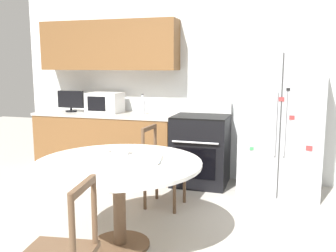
{
  "coord_description": "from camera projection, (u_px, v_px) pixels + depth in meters",
  "views": [
    {
      "loc": [
        1.14,
        -2.49,
        1.57
      ],
      "look_at": [
        0.06,
        1.15,
        0.95
      ],
      "focal_mm": 40.0,
      "sensor_mm": 36.0,
      "label": 1
    }
  ],
  "objects": [
    {
      "name": "countertop_tv",
      "position": [
        71.0,
        100.0,
        5.39
      ],
      "size": [
        0.4,
        0.16,
        0.31
      ],
      "color": "black",
      "rests_on": "kitchen_counter"
    },
    {
      "name": "mail_stack",
      "position": [
        148.0,
        159.0,
        3.19
      ],
      "size": [
        0.28,
        0.34,
        0.02
      ],
      "color": "white",
      "rests_on": "dining_table"
    },
    {
      "name": "refrigerator",
      "position": [
        280.0,
        123.0,
        4.56
      ],
      "size": [
        0.95,
        0.74,
        1.74
      ],
      "color": "#B2B5BA",
      "rests_on": "ground_plane"
    },
    {
      "name": "dining_chair_far",
      "position": [
        163.0,
        168.0,
        4.16
      ],
      "size": [
        0.45,
        0.45,
        0.9
      ],
      "rotation": [
        0.0,
        0.0,
        4.65
      ],
      "color": "brown",
      "rests_on": "ground_plane"
    },
    {
      "name": "dining_table",
      "position": [
        119.0,
        175.0,
        3.19
      ],
      "size": [
        1.42,
        1.42,
        0.76
      ],
      "color": "white",
      "rests_on": "ground_plane"
    },
    {
      "name": "kitchen_counter",
      "position": [
        107.0,
        144.0,
        5.36
      ],
      "size": [
        2.03,
        0.64,
        0.9
      ],
      "color": "brown",
      "rests_on": "ground_plane"
    },
    {
      "name": "back_wall",
      "position": [
        173.0,
        75.0,
        5.24
      ],
      "size": [
        5.2,
        0.44,
        2.6
      ],
      "color": "silver",
      "rests_on": "ground_plane"
    },
    {
      "name": "folded_napkin",
      "position": [
        101.0,
        149.0,
        3.51
      ],
      "size": [
        0.17,
        0.1,
        0.05
      ],
      "color": "silver",
      "rests_on": "dining_table"
    },
    {
      "name": "microwave",
      "position": [
        105.0,
        103.0,
        5.31
      ],
      "size": [
        0.46,
        0.37,
        0.28
      ],
      "color": "white",
      "rests_on": "kitchen_counter"
    },
    {
      "name": "oven_range",
      "position": [
        201.0,
        149.0,
        4.94
      ],
      "size": [
        0.71,
        0.68,
        1.08
      ],
      "color": "black",
      "rests_on": "ground_plane"
    },
    {
      "name": "counter_bottle",
      "position": [
        143.0,
        106.0,
        5.15
      ],
      "size": [
        0.07,
        0.07,
        0.28
      ],
      "color": "silver",
      "rests_on": "kitchen_counter"
    },
    {
      "name": "candle_glass",
      "position": [
        124.0,
        151.0,
        3.4
      ],
      "size": [
        0.09,
        0.09,
        0.08
      ],
      "color": "silver",
      "rests_on": "dining_table"
    }
  ]
}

